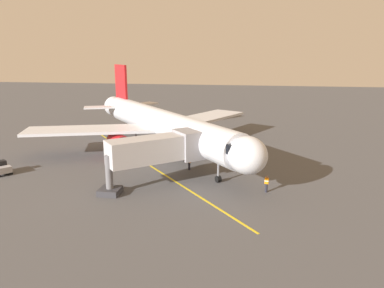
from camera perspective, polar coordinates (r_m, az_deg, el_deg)
ground_plane at (r=52.90m, az=-3.49°, el=-0.63°), size 220.00×220.00×0.00m
apron_lead_in_line at (r=44.75m, az=-6.50°, el=-3.42°), size 25.92×30.77×0.01m
airplane at (r=49.65m, az=-4.85°, el=3.11°), size 32.21×33.71×11.50m
jet_bridge at (r=37.51m, az=-4.76°, el=-0.82°), size 9.99×8.92×5.40m
ground_crew_marshaller at (r=36.75m, az=11.55°, el=-6.08°), size 0.44×0.32×1.71m
ground_crew_wing_walker at (r=42.83m, az=-0.44°, el=-2.89°), size 0.47×0.45×1.71m
tug_near_nose at (r=64.55m, az=-5.27°, el=2.64°), size 2.71×2.30×1.50m
tug_portside at (r=46.65m, az=-27.58°, el=-3.35°), size 2.74×2.57×1.50m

